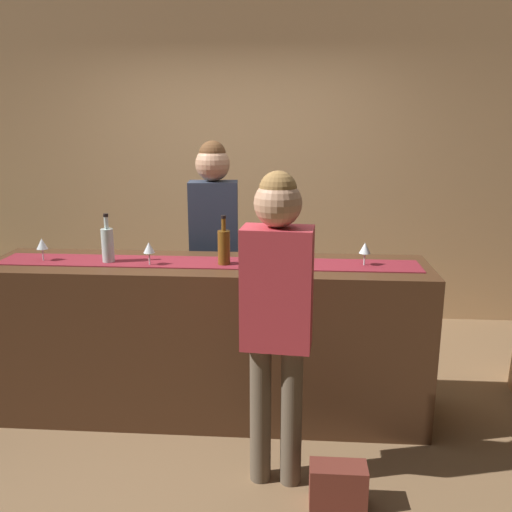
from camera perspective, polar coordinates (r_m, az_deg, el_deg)
ground_plane at (r=3.76m, az=-4.72°, el=-15.62°), size 10.00×10.00×0.00m
back_wall at (r=5.17m, az=-1.81°, el=9.54°), size 6.00×0.12×2.90m
bar_counter at (r=3.54m, az=-4.88°, el=-8.58°), size 2.70×0.60×1.00m
counter_runner_cloth at (r=3.38m, az=-5.06°, el=-0.68°), size 2.57×0.28×0.01m
wine_bottle_amber at (r=3.30m, az=-3.34°, el=0.97°), size 0.07×0.07×0.30m
wine_bottle_clear at (r=3.47m, az=-15.07°, el=1.16°), size 0.07×0.07×0.30m
wine_glass_near_customer at (r=3.63m, az=-21.23°, el=1.10°), size 0.07×0.07×0.14m
wine_glass_mid_counter at (r=3.35m, az=-10.99°, el=0.78°), size 0.07×0.07×0.14m
wine_glass_far_end at (r=3.34m, az=11.18°, el=0.75°), size 0.07×0.07×0.14m
bartender at (r=3.93m, az=-4.37°, el=2.31°), size 0.36×0.24×1.71m
customer_sipping at (r=2.69m, az=2.18°, el=-4.66°), size 0.36×0.23×1.63m
handbag at (r=2.96m, az=8.47°, el=-22.38°), size 0.28×0.14×0.22m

